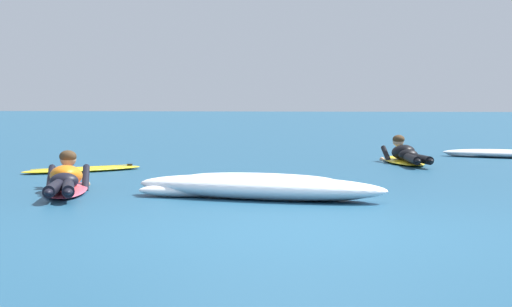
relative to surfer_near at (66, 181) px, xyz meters
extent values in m
plane|color=navy|center=(3.09, 7.27, -0.14)|extent=(120.00, 120.00, 0.00)
ellipsoid|color=#E54C66|center=(-0.03, 0.09, -0.11)|extent=(1.08, 2.14, 0.07)
ellipsoid|color=#E54C66|center=(-0.31, 1.04, -0.10)|extent=(0.23, 0.24, 0.06)
ellipsoid|color=orange|center=(-0.04, 0.14, 0.06)|extent=(0.59, 0.80, 0.35)
ellipsoid|color=black|center=(0.08, -0.26, 0.03)|extent=(0.41, 0.36, 0.20)
cylinder|color=black|center=(0.16, -0.81, 0.00)|extent=(0.32, 0.83, 0.14)
ellipsoid|color=black|center=(0.25, -1.21, 0.00)|extent=(0.16, 0.24, 0.08)
cylinder|color=black|center=(0.31, -0.77, 0.00)|extent=(0.41, 0.81, 0.14)
ellipsoid|color=black|center=(0.45, -1.15, 0.00)|extent=(0.16, 0.24, 0.08)
cylinder|color=black|center=(-0.36, 0.45, -0.02)|extent=(0.26, 0.61, 0.35)
sphere|color=tan|center=(-0.48, 0.83, -0.12)|extent=(0.09, 0.09, 0.09)
cylinder|color=black|center=(0.06, 0.56, -0.02)|extent=(0.26, 0.61, 0.35)
sphere|color=tan|center=(-0.04, 0.92, -0.12)|extent=(0.09, 0.09, 0.09)
sphere|color=tan|center=(-0.16, 0.54, 0.24)|extent=(0.21, 0.21, 0.21)
ellipsoid|color=#47331E|center=(-0.15, 0.52, 0.27)|extent=(0.27, 0.25, 0.16)
ellipsoid|color=yellow|center=(4.19, 5.62, -0.11)|extent=(0.96, 2.02, 0.07)
ellipsoid|color=yellow|center=(3.99, 6.52, -0.10)|extent=(0.24, 0.24, 0.06)
ellipsoid|color=black|center=(4.18, 5.67, 0.06)|extent=(0.53, 0.70, 0.34)
ellipsoid|color=black|center=(4.26, 5.31, 0.03)|extent=(0.39, 0.35, 0.20)
cylinder|color=black|center=(4.31, 4.73, 0.00)|extent=(0.27, 0.87, 0.14)
ellipsoid|color=black|center=(4.38, 4.31, 0.00)|extent=(0.15, 0.24, 0.08)
cylinder|color=black|center=(4.47, 4.76, 0.00)|extent=(0.37, 0.86, 0.14)
ellipsoid|color=black|center=(4.58, 4.35, 0.00)|extent=(0.15, 0.24, 0.08)
cylinder|color=black|center=(3.89, 5.97, -0.02)|extent=(0.22, 0.59, 0.34)
sphere|color=tan|center=(3.81, 6.34, -0.12)|extent=(0.09, 0.09, 0.09)
cylinder|color=black|center=(4.33, 6.04, -0.02)|extent=(0.22, 0.59, 0.34)
sphere|color=tan|center=(4.25, 6.40, -0.12)|extent=(0.09, 0.09, 0.09)
sphere|color=tan|center=(4.10, 6.04, 0.24)|extent=(0.21, 0.21, 0.21)
ellipsoid|color=#47331E|center=(4.11, 6.02, 0.27)|extent=(0.26, 0.24, 0.16)
ellipsoid|color=yellow|center=(-0.86, 3.13, -0.11)|extent=(1.83, 1.83, 0.07)
cube|color=yellow|center=(-0.86, 3.13, -0.07)|extent=(1.25, 1.24, 0.01)
cone|color=black|center=(-0.27, 3.72, -0.14)|extent=(0.14, 0.14, 0.16)
ellipsoid|color=white|center=(2.16, 1.67, -0.08)|extent=(2.17, 1.01, 0.13)
ellipsoid|color=white|center=(2.69, 1.65, -0.10)|extent=(0.77, 0.34, 0.09)
ellipsoid|color=white|center=(1.54, 1.73, -0.11)|extent=(0.81, 0.59, 0.07)
ellipsoid|color=white|center=(6.11, 7.50, -0.06)|extent=(2.41, 1.41, 0.16)
ellipsoid|color=white|center=(5.43, 7.68, -0.10)|extent=(0.86, 0.76, 0.09)
ellipsoid|color=white|center=(2.43, -0.35, 0.00)|extent=(3.07, 1.29, 0.28)
ellipsoid|color=white|center=(3.18, -0.40, -0.04)|extent=(1.11, 0.44, 0.20)
ellipsoid|color=white|center=(1.53, -0.23, -0.07)|extent=(1.11, 0.44, 0.15)
camera|label=1|loc=(3.84, -10.51, 1.01)|focal=63.33mm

